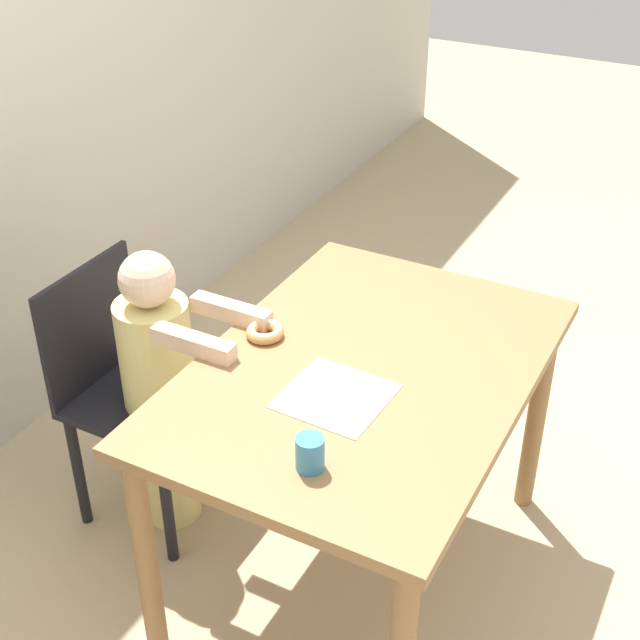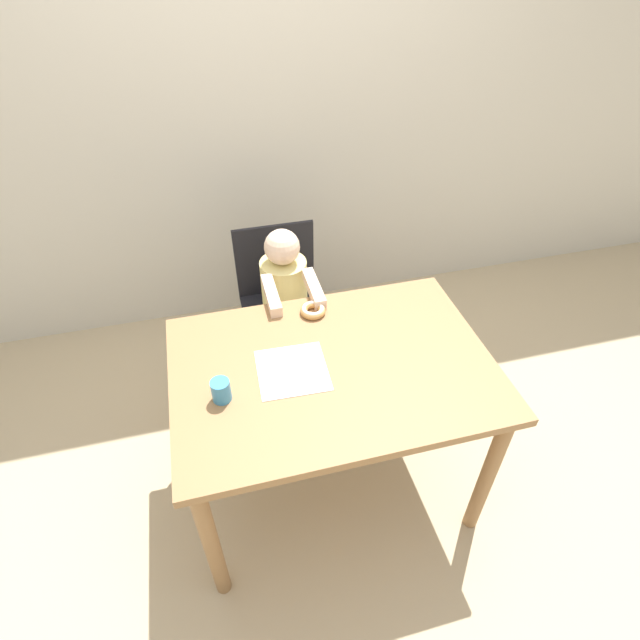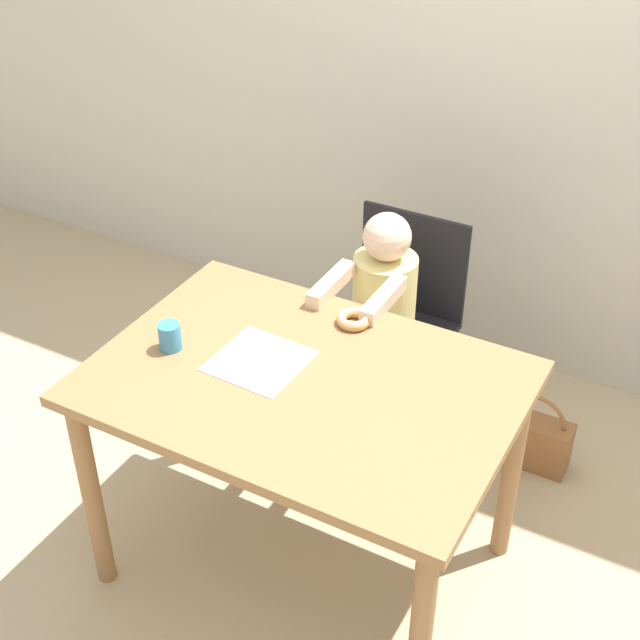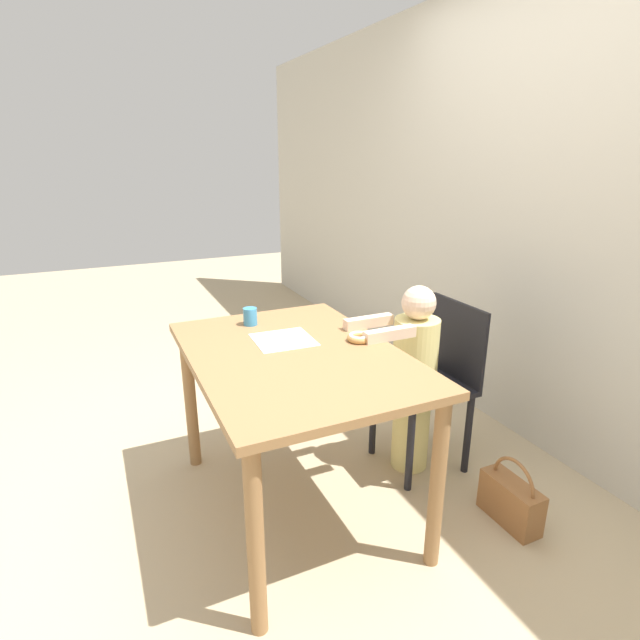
# 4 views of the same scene
# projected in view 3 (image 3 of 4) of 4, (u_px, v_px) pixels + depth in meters

# --- Properties ---
(ground_plane) EXTENTS (12.00, 12.00, 0.00)m
(ground_plane) POSITION_uv_depth(u_px,v_px,m) (306.00, 562.00, 2.97)
(ground_plane) COLOR tan
(wall_back) EXTENTS (8.00, 0.05, 2.50)m
(wall_back) POSITION_uv_depth(u_px,v_px,m) (495.00, 68.00, 3.31)
(wall_back) COLOR beige
(wall_back) RESTS_ON ground_plane
(dining_table) EXTENTS (1.21, 0.85, 0.78)m
(dining_table) POSITION_uv_depth(u_px,v_px,m) (304.00, 407.00, 2.59)
(dining_table) COLOR olive
(dining_table) RESTS_ON ground_plane
(chair) EXTENTS (0.41, 0.42, 0.87)m
(chair) POSITION_uv_depth(u_px,v_px,m) (395.00, 326.00, 3.30)
(chair) COLOR black
(chair) RESTS_ON ground_plane
(child_figure) EXTENTS (0.24, 0.46, 0.98)m
(child_figure) POSITION_uv_depth(u_px,v_px,m) (382.00, 334.00, 3.19)
(child_figure) COLOR #E0D17F
(child_figure) RESTS_ON ground_plane
(donut) EXTENTS (0.11, 0.11, 0.03)m
(donut) POSITION_uv_depth(u_px,v_px,m) (353.00, 319.00, 2.75)
(donut) COLOR tan
(donut) RESTS_ON dining_table
(napkin) EXTENTS (0.27, 0.27, 0.00)m
(napkin) POSITION_uv_depth(u_px,v_px,m) (260.00, 361.00, 2.60)
(napkin) COLOR white
(napkin) RESTS_ON dining_table
(handbag) EXTENTS (0.29, 0.11, 0.32)m
(handbag) POSITION_uv_depth(u_px,v_px,m) (531.00, 439.00, 3.31)
(handbag) COLOR brown
(handbag) RESTS_ON ground_plane
(cup) EXTENTS (0.07, 0.07, 0.08)m
(cup) POSITION_uv_depth(u_px,v_px,m) (170.00, 336.00, 2.63)
(cup) COLOR teal
(cup) RESTS_ON dining_table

